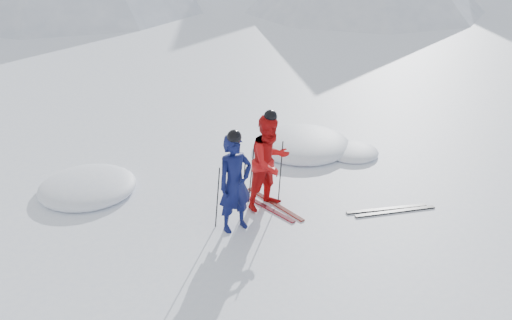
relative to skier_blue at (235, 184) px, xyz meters
name	(u,v)px	position (x,y,z in m)	size (l,w,h in m)	color
ground	(359,202)	(2.69, 0.02, -0.95)	(160.00, 160.00, 0.00)	white
skier_blue	(235,184)	(0.00, 0.00, 0.00)	(0.69, 0.45, 1.90)	#0B1043
skier_red	(270,162)	(0.92, 0.56, 0.03)	(0.95, 0.74, 1.96)	red
pole_blue_left	(217,198)	(-0.30, 0.15, -0.32)	(0.02, 0.02, 1.27)	black
pole_blue_right	(244,191)	(0.25, 0.25, -0.32)	(0.02, 0.02, 1.27)	black
pole_red_left	(251,174)	(0.62, 0.81, -0.30)	(0.02, 0.02, 1.31)	black
pole_red_right	(281,171)	(1.22, 0.71, -0.30)	(0.02, 0.02, 1.31)	black
ski_worn_left	(264,206)	(0.80, 0.56, -0.93)	(0.09, 1.70, 0.03)	black
ski_worn_right	(275,204)	(1.04, 0.56, -0.93)	(0.09, 1.70, 0.03)	black
ski_loose_a	(387,209)	(3.07, -0.43, -0.93)	(0.09, 1.70, 0.03)	black
ski_loose_b	(395,212)	(3.17, -0.58, -0.93)	(0.09, 1.70, 0.03)	black
snow_lumps	(238,162)	(0.99, 2.73, -0.95)	(7.94, 2.64, 0.53)	white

